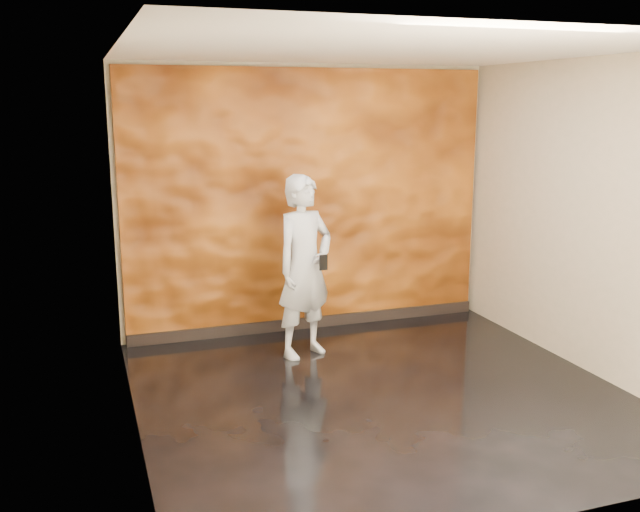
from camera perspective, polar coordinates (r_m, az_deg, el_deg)
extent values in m
cube|color=black|center=(6.14, 4.97, -11.00)|extent=(4.00, 4.00, 0.01)
cube|color=tan|center=(7.58, -0.95, 4.56)|extent=(4.00, 0.02, 2.80)
cube|color=tan|center=(4.03, 16.87, -2.81)|extent=(4.00, 0.02, 2.80)
cube|color=tan|center=(5.25, -15.13, 0.71)|extent=(0.02, 4.00, 2.80)
cube|color=tan|center=(6.79, 20.86, 2.86)|extent=(0.02, 4.00, 2.80)
cube|color=white|center=(5.66, 5.51, 16.12)|extent=(4.00, 4.00, 0.01)
cube|color=orange|center=(7.54, -0.86, 4.37)|extent=(3.90, 0.06, 2.75)
cube|color=black|center=(7.80, -0.73, -5.33)|extent=(3.90, 0.04, 0.12)
imported|color=#A9B1BA|center=(6.78, -1.25, -0.86)|extent=(0.75, 0.64, 1.75)
cube|color=black|center=(6.56, 0.28, -0.52)|extent=(0.08, 0.02, 0.15)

